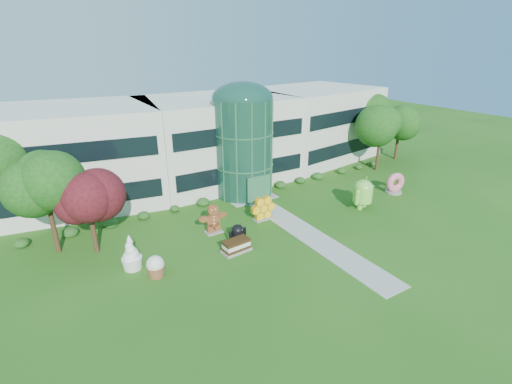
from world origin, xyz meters
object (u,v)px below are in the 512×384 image
gingerbread (213,219)px  android_green (363,192)px  donut (395,183)px  android_black (238,232)px

gingerbread → android_green: bearing=-11.2°
android_green → donut: 5.96m
donut → android_green: bearing=-158.6°
donut → gingerbread: bearing=-173.8°
android_black → gingerbread: bearing=112.0°
donut → gingerbread: gingerbread is taller
android_black → donut: size_ratio=0.80×
android_green → android_black: 13.48m
android_black → gingerbread: (-0.94, 2.49, 0.39)m
android_black → gingerbread: size_ratio=0.64×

